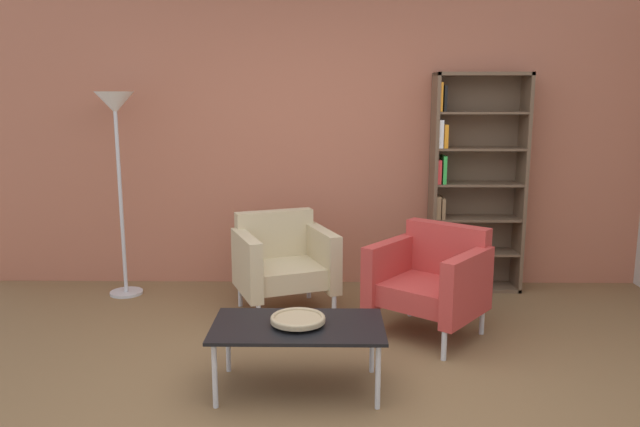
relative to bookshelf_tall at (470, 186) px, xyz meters
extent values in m
plane|color=brown|center=(-1.22, -2.25, -0.93)|extent=(8.32, 8.32, 0.00)
cube|color=#B2664C|center=(-1.22, 0.21, 0.52)|extent=(6.40, 0.12, 2.90)
cube|color=brown|center=(-0.33, -0.02, 0.02)|extent=(0.03, 0.30, 1.90)
cube|color=brown|center=(0.44, -0.02, 0.02)|extent=(0.03, 0.30, 1.90)
cube|color=brown|center=(0.06, -0.02, 0.96)|extent=(0.80, 0.30, 0.03)
cube|color=brown|center=(0.06, -0.02, -0.91)|extent=(0.80, 0.30, 0.03)
cube|color=brown|center=(0.06, 0.12, 0.02)|extent=(0.80, 0.02, 1.90)
cube|color=brown|center=(0.06, -0.02, -0.59)|extent=(0.76, 0.28, 0.02)
cube|color=brown|center=(0.06, -0.02, -0.28)|extent=(0.76, 0.28, 0.02)
cube|color=brown|center=(0.06, -0.02, 0.02)|extent=(0.76, 0.28, 0.02)
cube|color=brown|center=(0.06, -0.02, 0.33)|extent=(0.76, 0.28, 0.02)
cube|color=brown|center=(0.06, -0.02, 0.64)|extent=(0.76, 0.28, 0.02)
cube|color=yellow|center=(-0.30, -0.07, -0.80)|extent=(0.02, 0.18, 0.18)
cube|color=blue|center=(-0.26, -0.04, -0.76)|extent=(0.04, 0.25, 0.24)
cube|color=blue|center=(-0.22, -0.07, -0.75)|extent=(0.02, 0.20, 0.26)
cube|color=black|center=(-0.30, -0.06, -0.47)|extent=(0.04, 0.21, 0.21)
cube|color=green|center=(-0.25, -0.05, -0.45)|extent=(0.02, 0.23, 0.25)
cube|color=orange|center=(-0.21, -0.06, -0.49)|extent=(0.04, 0.20, 0.17)
cube|color=olive|center=(-0.29, -0.07, -0.17)|extent=(0.04, 0.19, 0.20)
cube|color=olive|center=(-0.25, -0.05, -0.18)|extent=(0.03, 0.23, 0.18)
cube|color=red|center=(-0.30, -0.04, 0.14)|extent=(0.03, 0.24, 0.20)
cube|color=green|center=(-0.25, -0.07, 0.16)|extent=(0.03, 0.20, 0.24)
cube|color=white|center=(-0.30, -0.07, 0.46)|extent=(0.04, 0.18, 0.24)
cube|color=orange|center=(-0.25, -0.04, 0.44)|extent=(0.03, 0.25, 0.20)
cube|color=orange|center=(-0.30, -0.04, 0.77)|extent=(0.02, 0.25, 0.24)
cube|color=black|center=(-0.27, -0.08, 0.76)|extent=(0.02, 0.17, 0.21)
cube|color=black|center=(-1.42, -1.98, -0.54)|extent=(1.00, 0.56, 0.02)
cylinder|color=silver|center=(-1.87, -2.21, -0.74)|extent=(0.03, 0.03, 0.38)
cylinder|color=silver|center=(-0.97, -2.21, -0.74)|extent=(0.03, 0.03, 0.38)
cylinder|color=silver|center=(-1.87, -1.75, -0.74)|extent=(0.03, 0.03, 0.38)
cylinder|color=silver|center=(-0.97, -1.75, -0.74)|extent=(0.03, 0.03, 0.38)
cylinder|color=tan|center=(-1.42, -1.98, -0.52)|extent=(0.13, 0.13, 0.02)
cylinder|color=tan|center=(-1.42, -1.98, -0.50)|extent=(0.32, 0.32, 0.02)
torus|color=tan|center=(-1.42, -1.98, -0.48)|extent=(0.32, 0.32, 0.02)
cube|color=#C6B289|center=(-1.59, -0.67, -0.61)|extent=(0.81, 0.77, 0.16)
cube|color=#C6B289|center=(-1.69, -0.42, -0.34)|extent=(0.64, 0.34, 0.38)
cube|color=#C6B289|center=(-1.87, -0.80, -0.50)|extent=(0.32, 0.61, 0.46)
cube|color=#C6B289|center=(-1.29, -0.58, -0.50)|extent=(0.32, 0.61, 0.46)
cylinder|color=silver|center=(-1.76, -1.07, -0.81)|extent=(0.04, 0.04, 0.24)
cylinder|color=silver|center=(-1.20, -0.85, -0.81)|extent=(0.04, 0.04, 0.24)
cylinder|color=silver|center=(-1.97, -0.53, -0.81)|extent=(0.04, 0.04, 0.24)
cylinder|color=silver|center=(-1.41, -0.31, -0.81)|extent=(0.04, 0.04, 0.24)
cube|color=#B73833|center=(-0.53, -1.14, -0.61)|extent=(0.86, 0.85, 0.16)
cube|color=#B73833|center=(-0.36, -0.92, -0.34)|extent=(0.58, 0.49, 0.38)
cube|color=#B73833|center=(-0.79, -0.96, -0.50)|extent=(0.46, 0.55, 0.46)
cube|color=#B73833|center=(-0.30, -1.34, -0.50)|extent=(0.46, 0.55, 0.46)
cylinder|color=silver|center=(-0.96, -1.19, -0.81)|extent=(0.04, 0.04, 0.24)
cylinder|color=silver|center=(-0.49, -1.56, -0.81)|extent=(0.04, 0.04, 0.24)
cylinder|color=silver|center=(-0.60, -0.74, -0.81)|extent=(0.04, 0.04, 0.24)
cylinder|color=silver|center=(-0.13, -1.11, -0.81)|extent=(0.04, 0.04, 0.24)
cylinder|color=silver|center=(-3.01, -0.23, -0.91)|extent=(0.28, 0.28, 0.02)
cylinder|color=silver|center=(-3.01, -0.23, -0.08)|extent=(0.03, 0.03, 1.65)
cone|color=white|center=(-3.01, -0.23, 0.72)|extent=(0.32, 0.32, 0.18)
camera|label=1|loc=(-1.25, -5.36, 0.78)|focal=34.56mm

